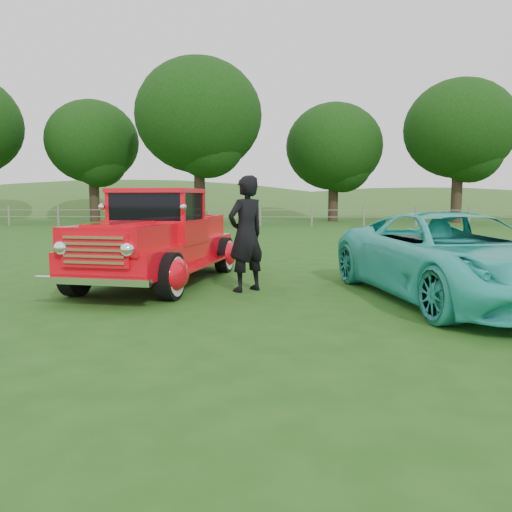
{
  "coord_description": "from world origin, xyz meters",
  "views": [
    {
      "loc": [
        0.97,
        -7.14,
        1.59
      ],
      "look_at": [
        0.62,
        1.2,
        0.63
      ],
      "focal_mm": 35.0,
      "sensor_mm": 36.0,
      "label": 1
    }
  ],
  "objects_px": {
    "tree_mid_west": "(92,142)",
    "tree_near_west": "(199,116)",
    "tree_near_east": "(334,147)",
    "tree_mid_east": "(460,129)",
    "teal_sedan": "(453,257)",
    "man": "(246,234)",
    "red_pickup": "(159,241)"
  },
  "relations": [
    {
      "from": "tree_mid_west",
      "to": "tree_near_west",
      "type": "xyz_separation_m",
      "value": [
        8.0,
        -3.0,
        1.25
      ]
    },
    {
      "from": "tree_near_east",
      "to": "tree_mid_east",
      "type": "bearing_deg",
      "value": -14.04
    },
    {
      "from": "tree_mid_west",
      "to": "tree_near_east",
      "type": "relative_size",
      "value": 1.02
    },
    {
      "from": "teal_sedan",
      "to": "tree_mid_west",
      "type": "bearing_deg",
      "value": 108.05
    },
    {
      "from": "tree_mid_west",
      "to": "man",
      "type": "relative_size",
      "value": 4.26
    },
    {
      "from": "tree_near_west",
      "to": "red_pickup",
      "type": "height_order",
      "value": "tree_near_west"
    },
    {
      "from": "tree_mid_east",
      "to": "man",
      "type": "xyz_separation_m",
      "value": [
        -12.55,
        -25.63,
        -5.18
      ]
    },
    {
      "from": "tree_near_west",
      "to": "tree_near_east",
      "type": "relative_size",
      "value": 1.25
    },
    {
      "from": "tree_near_east",
      "to": "teal_sedan",
      "type": "relative_size",
      "value": 1.67
    },
    {
      "from": "tree_mid_west",
      "to": "teal_sedan",
      "type": "xyz_separation_m",
      "value": [
        15.73,
        -27.28,
        -4.86
      ]
    },
    {
      "from": "red_pickup",
      "to": "tree_mid_east",
      "type": "bearing_deg",
      "value": 69.91
    },
    {
      "from": "tree_mid_west",
      "to": "red_pickup",
      "type": "height_order",
      "value": "tree_mid_west"
    },
    {
      "from": "teal_sedan",
      "to": "red_pickup",
      "type": "bearing_deg",
      "value": 151.87
    },
    {
      "from": "tree_mid_west",
      "to": "teal_sedan",
      "type": "height_order",
      "value": "tree_mid_west"
    },
    {
      "from": "teal_sedan",
      "to": "man",
      "type": "xyz_separation_m",
      "value": [
        -3.28,
        0.65,
        0.3
      ]
    },
    {
      "from": "tree_near_west",
      "to": "man",
      "type": "height_order",
      "value": "tree_near_west"
    },
    {
      "from": "tree_mid_west",
      "to": "tree_near_west",
      "type": "relative_size",
      "value": 0.81
    },
    {
      "from": "tree_mid_west",
      "to": "tree_near_west",
      "type": "distance_m",
      "value": 8.63
    },
    {
      "from": "tree_near_west",
      "to": "tree_mid_east",
      "type": "distance_m",
      "value": 17.13
    },
    {
      "from": "tree_near_east",
      "to": "tree_mid_east",
      "type": "relative_size",
      "value": 0.88
    },
    {
      "from": "tree_mid_west",
      "to": "teal_sedan",
      "type": "bearing_deg",
      "value": -60.03
    },
    {
      "from": "man",
      "to": "tree_mid_west",
      "type": "bearing_deg",
      "value": -107.17
    },
    {
      "from": "tree_near_east",
      "to": "tree_mid_east",
      "type": "height_order",
      "value": "tree_mid_east"
    },
    {
      "from": "tree_mid_west",
      "to": "red_pickup",
      "type": "relative_size",
      "value": 1.63
    },
    {
      "from": "tree_near_west",
      "to": "teal_sedan",
      "type": "relative_size",
      "value": 2.09
    },
    {
      "from": "tree_near_east",
      "to": "red_pickup",
      "type": "bearing_deg",
      "value": -103.12
    },
    {
      "from": "tree_mid_east",
      "to": "teal_sedan",
      "type": "height_order",
      "value": "tree_mid_east"
    },
    {
      "from": "teal_sedan",
      "to": "tree_mid_east",
      "type": "bearing_deg",
      "value": 58.65
    },
    {
      "from": "tree_mid_west",
      "to": "tree_mid_east",
      "type": "height_order",
      "value": "tree_mid_east"
    },
    {
      "from": "tree_near_west",
      "to": "teal_sedan",
      "type": "distance_m",
      "value": 26.2
    },
    {
      "from": "tree_near_west",
      "to": "tree_near_east",
      "type": "bearing_deg",
      "value": 23.96
    },
    {
      "from": "teal_sedan",
      "to": "man",
      "type": "relative_size",
      "value": 2.51
    }
  ]
}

